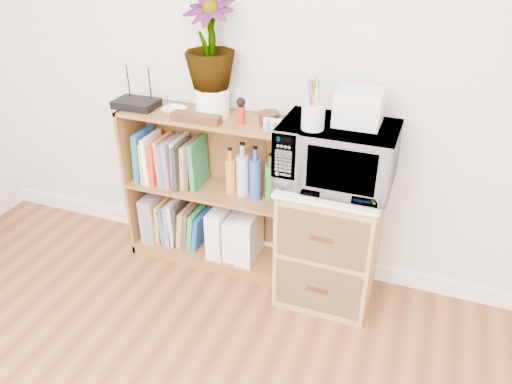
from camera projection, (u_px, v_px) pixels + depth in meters
The scene contains 21 objects.
skirting_board at pixel (272, 249), 3.16m from camera, with size 4.00×0.02×0.10m, color white.
bookshelf at pixel (210, 191), 2.95m from camera, with size 1.00×0.30×0.95m, color brown.
wicker_unit at pixel (329, 241), 2.72m from camera, with size 0.50×0.45×0.70m, color #9E7542.
microwave at pixel (337, 155), 2.45m from camera, with size 0.56×0.38×0.31m, color silver.
pen_cup at pixel (313, 117), 2.31m from camera, with size 0.11×0.11×0.12m, color silver.
small_appliance at pixel (359, 107), 2.34m from camera, with size 0.22×0.18×0.17m, color silver.
router at pixel (136, 104), 2.82m from camera, with size 0.24×0.16×0.04m, color black.
white_bowl at pixel (174, 111), 2.74m from camera, with size 0.13×0.13×0.03m, color white.
plant_pot at pixel (212, 102), 2.68m from camera, with size 0.18×0.18×0.15m, color white.
potted_plant at pixel (210, 42), 2.53m from camera, with size 0.27×0.27×0.48m, color #386B2B.
trinket_box at pixel (196, 118), 2.62m from camera, with size 0.27×0.07×0.04m, color #361E0E.
kokeshi_doll at pixel (241, 115), 2.59m from camera, with size 0.04×0.04×0.10m, color maroon.
wooden_bowl at pixel (269, 118), 2.60m from camera, with size 0.11×0.11×0.06m, color #37190F.
paint_jars at pixel (272, 127), 2.50m from camera, with size 0.11×0.04×0.06m, color pink.
file_box at pixel (155, 215), 3.20m from camera, with size 0.09×0.24×0.30m, color gray.
magazine_holder_left at pixel (220, 230), 3.05m from camera, with size 0.10×0.24×0.30m, color white.
magazine_holder_mid at pixel (235, 236), 3.02m from camera, with size 0.08×0.21×0.27m, color white.
magazine_holder_right at pixel (249, 236), 2.99m from camera, with size 0.10×0.25×0.31m, color white.
cookbooks at pixel (169, 160), 2.95m from camera, with size 0.42×0.20×0.31m.
liquor_bottles at pixel (256, 174), 2.77m from camera, with size 0.37×0.07×0.31m.
lower_books at pixel (182, 223), 3.15m from camera, with size 0.31×0.19×0.30m.
Camera 1 is at (0.81, -0.21, 1.92)m, focal length 35.00 mm.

